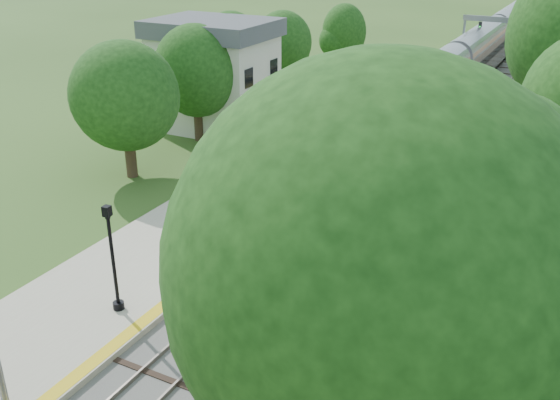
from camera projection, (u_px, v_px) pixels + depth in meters
The scene contains 9 objects.
trackbed at pixel (503, 72), 64.82m from camera, with size 9.50×170.00×0.28m.
platform at pixel (212, 220), 32.22m from camera, with size 6.40×68.00×0.38m, color #A99F88.
yellow_stripe at pixel (259, 228), 30.93m from camera, with size 0.55×68.00×0.01m, color gold.
station_building at pixel (214, 74), 45.70m from camera, with size 8.60×6.60×8.00m.
signal_gantry at pixel (507, 33), 58.64m from camera, with size 8.40×0.38×6.20m.
trees_behind_platform at pixel (167, 103), 36.76m from camera, with size 7.82×53.32×7.21m.
train at pixel (476, 59), 60.84m from camera, with size 2.81×93.72×4.13m.
lamppost_far at pixel (114, 265), 23.64m from camera, with size 0.44×0.44×4.42m.
signal_farside at pixel (454, 175), 28.25m from camera, with size 0.33×0.26×5.95m.
Camera 1 is at (11.42, -8.06, 14.20)m, focal length 40.00 mm.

